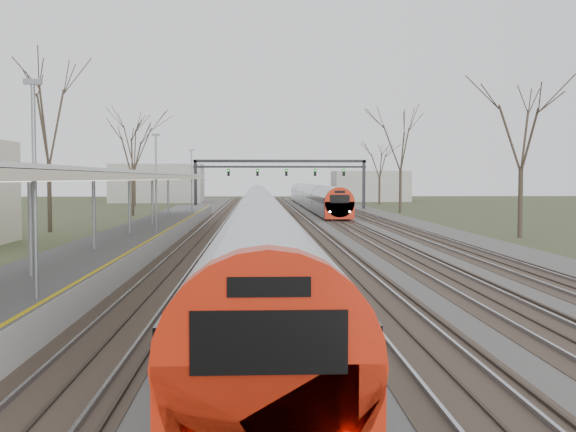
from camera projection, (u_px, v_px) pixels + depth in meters
name	position (u px, v px, depth m)	size (l,w,h in m)	color
track_bed	(293.00, 225.00, 57.91)	(24.00, 160.00, 0.22)	#474442
platform	(141.00, 238.00, 40.02)	(3.50, 69.00, 1.00)	#9E9B93
canopy	(125.00, 176.00, 35.33)	(4.10, 50.00, 3.11)	slate
signal_gantry	(280.00, 169.00, 87.57)	(21.00, 0.59, 6.08)	black
tree_west_far	(48.00, 117.00, 49.75)	(5.50, 5.50, 11.33)	#2D231C
tree_east_far	(522.00, 123.00, 45.16)	(5.00, 5.00, 10.30)	#2D231C
train_near	(259.00, 216.00, 45.10)	(2.62, 75.21, 3.05)	#B5B8C0
train_far	(313.00, 197.00, 91.54)	(2.62, 60.21, 3.05)	#B5B8C0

